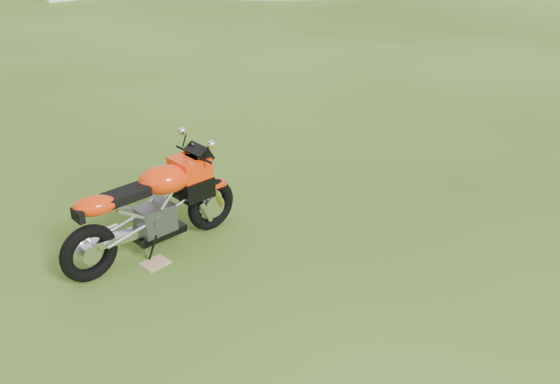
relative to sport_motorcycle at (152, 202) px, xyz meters
name	(u,v)px	position (x,y,z in m)	size (l,w,h in m)	color
ground	(270,301)	(0.79, -1.28, -0.59)	(120.00, 120.00, 0.00)	#284B10
sport_motorcycle	(152,202)	(0.00, 0.00, 0.00)	(1.98, 0.50, 1.19)	#EE3308
plywood_board	(155,263)	(-0.07, -0.24, -0.58)	(0.27, 0.21, 0.02)	tan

